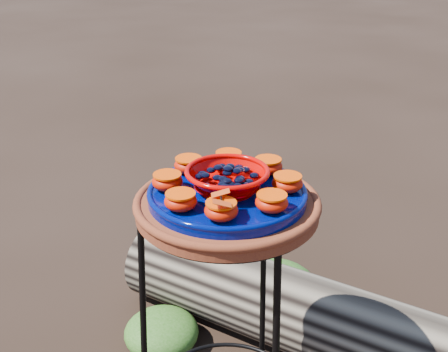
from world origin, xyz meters
The scene contains 17 objects.
plant_stand centered at (0.00, 0.00, 0.35)m, with size 0.44×0.44×0.70m, color black, non-canonical shape.
terracotta_saucer centered at (0.00, 0.00, 0.72)m, with size 0.41×0.41×0.03m, color #5D1E16.
cobalt_plate centered at (0.00, 0.00, 0.74)m, with size 0.35×0.35×0.02m, color #000039.
red_bowl centered at (0.00, 0.00, 0.78)m, with size 0.17×0.17×0.05m, color #C10200, non-canonical shape.
glass_gems centered at (0.00, 0.00, 0.82)m, with size 0.14×0.14×0.02m, color black, non-canonical shape.
orange_half_0 centered at (0.05, -0.12, 0.78)m, with size 0.07×0.07×0.04m, color #BC0D00.
orange_half_1 centered at (0.13, -0.04, 0.78)m, with size 0.07×0.07×0.04m, color #BC0D00.
orange_half_2 centered at (0.12, 0.06, 0.78)m, with size 0.07×0.07×0.04m, color #BC0D00.
orange_half_3 centered at (0.04, 0.13, 0.78)m, with size 0.07×0.07×0.04m, color #BC0D00.
orange_half_4 centered at (-0.06, 0.12, 0.78)m, with size 0.07×0.07×0.04m, color #BC0D00.
orange_half_5 centered at (-0.13, 0.04, 0.78)m, with size 0.07×0.07×0.04m, color #BC0D00.
orange_half_6 centered at (-0.12, -0.06, 0.78)m, with size 0.07×0.07×0.04m, color #BC0D00.
orange_half_7 centered at (-0.04, -0.13, 0.78)m, with size 0.07×0.07×0.04m, color #BC0D00.
butterfly centered at (0.05, -0.12, 0.80)m, with size 0.08×0.05×0.01m, color #C63A0E, non-canonical shape.
driftwood_log centered at (0.11, 0.44, 0.13)m, with size 1.43×0.37×0.27m, color black, non-canonical shape.
foliage_left centered at (-0.36, 0.21, 0.06)m, with size 0.25×0.25×0.12m, color #1F4D0F.
foliage_back centered at (-0.13, 0.57, 0.09)m, with size 0.35×0.35×0.17m, color #1F4D0F.
Camera 1 is at (0.54, -0.97, 1.30)m, focal length 45.00 mm.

